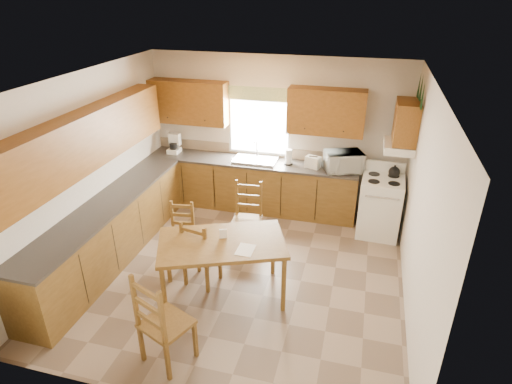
% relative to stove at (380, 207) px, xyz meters
% --- Properties ---
extents(floor, '(4.50, 4.50, 0.00)m').
position_rel_stove_xyz_m(floor, '(-1.88, -1.61, -0.48)').
color(floor, '#846F5A').
rests_on(floor, ground).
extents(ceiling, '(4.50, 4.50, 0.00)m').
position_rel_stove_xyz_m(ceiling, '(-1.88, -1.61, 2.22)').
color(ceiling, '#97632B').
rests_on(ceiling, floor).
extents(wall_left, '(4.50, 4.50, 0.00)m').
position_rel_stove_xyz_m(wall_left, '(-4.13, -1.61, 0.87)').
color(wall_left, beige).
rests_on(wall_left, floor).
extents(wall_right, '(4.50, 4.50, 0.00)m').
position_rel_stove_xyz_m(wall_right, '(0.37, -1.61, 0.87)').
color(wall_right, beige).
rests_on(wall_right, floor).
extents(wall_back, '(4.50, 4.50, 0.00)m').
position_rel_stove_xyz_m(wall_back, '(-1.88, 0.64, 0.87)').
color(wall_back, beige).
rests_on(wall_back, floor).
extents(wall_front, '(4.50, 4.50, 0.00)m').
position_rel_stove_xyz_m(wall_front, '(-1.88, -3.86, 0.87)').
color(wall_front, beige).
rests_on(wall_front, floor).
extents(lower_cab_back, '(3.75, 0.60, 0.88)m').
position_rel_stove_xyz_m(lower_cab_back, '(-2.25, 0.34, -0.04)').
color(lower_cab_back, brown).
rests_on(lower_cab_back, floor).
extents(lower_cab_left, '(0.60, 3.60, 0.88)m').
position_rel_stove_xyz_m(lower_cab_left, '(-3.83, -1.76, -0.04)').
color(lower_cab_left, brown).
rests_on(lower_cab_left, floor).
extents(counter_back, '(3.75, 0.63, 0.04)m').
position_rel_stove_xyz_m(counter_back, '(-2.25, 0.34, 0.42)').
color(counter_back, '#39342F').
rests_on(counter_back, lower_cab_back).
extents(counter_left, '(0.63, 3.60, 0.04)m').
position_rel_stove_xyz_m(counter_left, '(-3.83, -1.76, 0.42)').
color(counter_left, '#39342F').
rests_on(counter_left, lower_cab_left).
extents(backsplash, '(3.75, 0.01, 0.18)m').
position_rel_stove_xyz_m(backsplash, '(-2.25, 0.63, 0.53)').
color(backsplash, '#877259').
rests_on(backsplash, counter_back).
extents(upper_cab_back_left, '(1.41, 0.33, 0.75)m').
position_rel_stove_xyz_m(upper_cab_back_left, '(-3.43, 0.48, 1.38)').
color(upper_cab_back_left, brown).
rests_on(upper_cab_back_left, wall_back).
extents(upper_cab_back_right, '(1.25, 0.33, 0.75)m').
position_rel_stove_xyz_m(upper_cab_back_right, '(-1.02, 0.48, 1.38)').
color(upper_cab_back_right, brown).
rests_on(upper_cab_back_right, wall_back).
extents(upper_cab_left, '(0.33, 3.60, 0.75)m').
position_rel_stove_xyz_m(upper_cab_left, '(-3.96, -1.76, 1.38)').
color(upper_cab_left, brown).
rests_on(upper_cab_left, wall_left).
extents(upper_cab_stove, '(0.33, 0.62, 0.62)m').
position_rel_stove_xyz_m(upper_cab_stove, '(0.20, 0.04, 1.42)').
color(upper_cab_stove, brown).
rests_on(upper_cab_stove, wall_right).
extents(range_hood, '(0.44, 0.62, 0.12)m').
position_rel_stove_xyz_m(range_hood, '(0.15, 0.04, 1.04)').
color(range_hood, white).
rests_on(range_hood, wall_right).
extents(window_frame, '(1.13, 0.02, 1.18)m').
position_rel_stove_xyz_m(window_frame, '(-2.18, 0.61, 1.07)').
color(window_frame, white).
rests_on(window_frame, wall_back).
extents(window_pane, '(1.05, 0.01, 1.10)m').
position_rel_stove_xyz_m(window_pane, '(-2.18, 0.61, 1.07)').
color(window_pane, white).
rests_on(window_pane, wall_back).
extents(window_valance, '(1.19, 0.01, 0.24)m').
position_rel_stove_xyz_m(window_valance, '(-2.18, 0.58, 1.57)').
color(window_valance, '#507D3C').
rests_on(window_valance, wall_back).
extents(sink_basin, '(0.75, 0.45, 0.04)m').
position_rel_stove_xyz_m(sink_basin, '(-2.18, 0.34, 0.46)').
color(sink_basin, silver).
rests_on(sink_basin, counter_back).
extents(pine_decal_a, '(0.22, 0.22, 0.36)m').
position_rel_stove_xyz_m(pine_decal_a, '(0.33, -0.28, 1.90)').
color(pine_decal_a, '#143416').
rests_on(pine_decal_a, wall_right).
extents(pine_decal_b, '(0.22, 0.22, 0.36)m').
position_rel_stove_xyz_m(pine_decal_b, '(0.33, 0.04, 1.94)').
color(pine_decal_b, '#143416').
rests_on(pine_decal_b, wall_right).
extents(pine_decal_c, '(0.22, 0.22, 0.36)m').
position_rel_stove_xyz_m(pine_decal_c, '(0.33, 0.36, 1.90)').
color(pine_decal_c, '#143416').
rests_on(pine_decal_c, wall_right).
extents(stove, '(0.67, 0.69, 0.96)m').
position_rel_stove_xyz_m(stove, '(0.00, 0.00, 0.00)').
color(stove, white).
rests_on(stove, floor).
extents(coffeemaker, '(0.18, 0.22, 0.30)m').
position_rel_stove_xyz_m(coffeemaker, '(-3.74, 0.37, 0.59)').
color(coffeemaker, white).
rests_on(coffeemaker, counter_back).
extents(paper_towel, '(0.14, 0.14, 0.27)m').
position_rel_stove_xyz_m(paper_towel, '(-1.59, 0.36, 0.58)').
color(paper_towel, white).
rests_on(paper_towel, counter_back).
extents(toaster, '(0.28, 0.23, 0.20)m').
position_rel_stove_xyz_m(toaster, '(-1.16, 0.31, 0.54)').
color(toaster, white).
rests_on(toaster, counter_back).
extents(microwave, '(0.66, 0.58, 0.33)m').
position_rel_stove_xyz_m(microwave, '(-0.66, 0.30, 0.61)').
color(microwave, white).
rests_on(microwave, counter_back).
extents(dining_table, '(1.79, 1.43, 0.84)m').
position_rel_stove_xyz_m(dining_table, '(-1.95, -2.16, -0.06)').
color(dining_table, brown).
rests_on(dining_table, floor).
extents(chair_near_left, '(0.48, 0.47, 0.98)m').
position_rel_stove_xyz_m(chair_near_left, '(-2.31, -1.96, 0.01)').
color(chair_near_left, brown).
rests_on(chair_near_left, floor).
extents(chair_near_right, '(0.62, 0.61, 1.14)m').
position_rel_stove_xyz_m(chair_near_right, '(-2.18, -3.33, 0.09)').
color(chair_near_right, brown).
rests_on(chair_near_right, floor).
extents(chair_far_left, '(0.42, 0.40, 0.88)m').
position_rel_stove_xyz_m(chair_far_left, '(-2.82, -1.52, -0.04)').
color(chair_far_left, brown).
rests_on(chair_far_left, floor).
extents(chair_far_right, '(0.47, 0.45, 1.04)m').
position_rel_stove_xyz_m(chair_far_right, '(-1.98, -0.94, 0.04)').
color(chair_far_right, brown).
rests_on(chair_far_right, floor).
extents(table_paper, '(0.20, 0.27, 0.00)m').
position_rel_stove_xyz_m(table_paper, '(-1.61, -2.27, 0.36)').
color(table_paper, white).
rests_on(table_paper, dining_table).
extents(table_card, '(0.10, 0.05, 0.13)m').
position_rel_stove_xyz_m(table_card, '(-1.95, -2.08, 0.42)').
color(table_card, white).
rests_on(table_card, dining_table).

